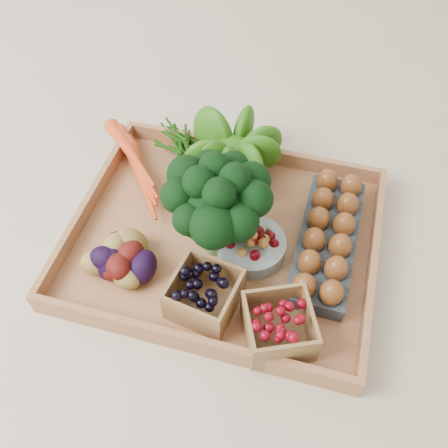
% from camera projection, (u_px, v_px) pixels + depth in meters
% --- Properties ---
extents(ground, '(4.00, 4.00, 0.00)m').
position_uv_depth(ground, '(224.00, 243.00, 0.94)').
color(ground, beige).
rests_on(ground, ground).
extents(tray, '(0.55, 0.45, 0.01)m').
position_uv_depth(tray, '(224.00, 241.00, 0.93)').
color(tray, '#B0744A').
rests_on(tray, ground).
extents(carrots, '(0.21, 0.15, 0.05)m').
position_uv_depth(carrots, '(137.00, 164.00, 1.01)').
color(carrots, '#E44419').
rests_on(carrots, tray).
extents(lettuce, '(0.14, 0.14, 0.14)m').
position_uv_depth(lettuce, '(234.00, 146.00, 0.98)').
color(lettuce, '#0E450A').
rests_on(lettuce, tray).
extents(broccoli, '(0.19, 0.19, 0.15)m').
position_uv_depth(broccoli, '(217.00, 220.00, 0.86)').
color(broccoli, black).
rests_on(broccoli, tray).
extents(cherry_bowl, '(0.12, 0.12, 0.03)m').
position_uv_depth(cherry_bowl, '(251.00, 246.00, 0.90)').
color(cherry_bowl, '#8C9EA5').
rests_on(cherry_bowl, tray).
extents(egg_carton, '(0.11, 0.29, 0.03)m').
position_uv_depth(egg_carton, '(326.00, 242.00, 0.90)').
color(egg_carton, '#333942').
rests_on(egg_carton, tray).
extents(potatoes, '(0.14, 0.14, 0.08)m').
position_uv_depth(potatoes, '(117.00, 255.00, 0.86)').
color(potatoes, '#450D0B').
rests_on(potatoes, tray).
extents(punnet_blackberry, '(0.12, 0.12, 0.07)m').
position_uv_depth(punnet_blackberry, '(204.00, 294.00, 0.82)').
color(punnet_blackberry, black).
rests_on(punnet_blackberry, tray).
extents(punnet_raspberry, '(0.14, 0.14, 0.07)m').
position_uv_depth(punnet_raspberry, '(279.00, 326.00, 0.78)').
color(punnet_raspberry, '#680410').
rests_on(punnet_raspberry, tray).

